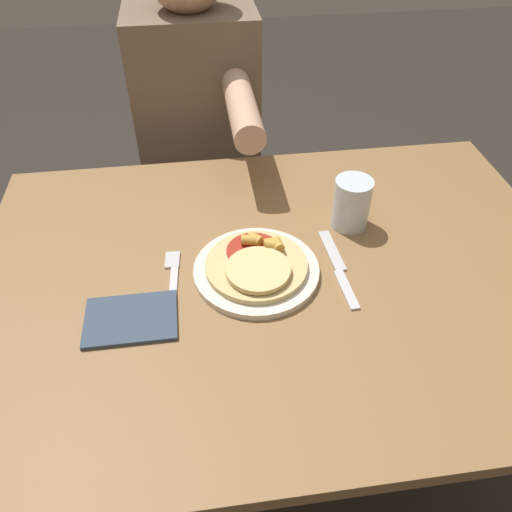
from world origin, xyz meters
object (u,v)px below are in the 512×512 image
at_px(pizza, 257,263).
at_px(fork, 173,278).
at_px(knife, 339,269).
at_px(person_diner, 200,131).
at_px(plate, 256,269).
at_px(drinking_glass, 351,203).
at_px(dining_table, 278,310).

relative_size(pizza, fork, 1.11).
xyz_separation_m(knife, person_diner, (-0.24, 0.67, -0.05)).
bearing_deg(plate, pizza, -53.17).
relative_size(fork, person_diner, 0.14).
bearing_deg(drinking_glass, fork, -162.62).
bearing_deg(person_diner, dining_table, -79.28).
xyz_separation_m(dining_table, plate, (-0.05, 0.00, 0.12)).
distance_m(plate, drinking_glass, 0.25).
xyz_separation_m(dining_table, person_diner, (-0.12, 0.65, 0.07)).
height_order(fork, drinking_glass, drinking_glass).
distance_m(plate, person_diner, 0.65).
distance_m(fork, drinking_glass, 0.40).
relative_size(knife, person_diner, 0.18).
relative_size(dining_table, person_diner, 0.95).
bearing_deg(plate, dining_table, -6.04).
height_order(dining_table, drinking_glass, drinking_glass).
distance_m(knife, drinking_glass, 0.16).
bearing_deg(drinking_glass, knife, -112.71).
bearing_deg(person_diner, knife, -70.40).
bearing_deg(fork, drinking_glass, 17.38).
height_order(pizza, drinking_glass, drinking_glass).
relative_size(knife, drinking_glass, 2.01).
xyz_separation_m(plate, knife, (0.16, -0.02, -0.00)).
bearing_deg(person_diner, plate, -83.19).
bearing_deg(dining_table, person_diner, 100.72).
height_order(knife, person_diner, person_diner).
bearing_deg(knife, fork, 176.85).
xyz_separation_m(drinking_glass, person_diner, (-0.29, 0.53, -0.10)).
height_order(dining_table, plate, plate).
xyz_separation_m(dining_table, knife, (0.11, -0.01, 0.12)).
relative_size(plate, fork, 1.37).
height_order(drinking_glass, person_diner, person_diner).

